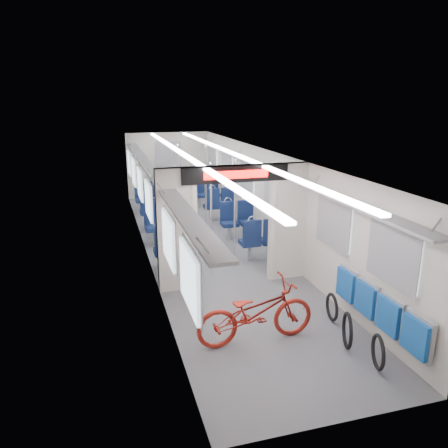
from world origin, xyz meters
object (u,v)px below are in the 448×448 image
bicycle (256,312)px  seat_bay_near_left (170,231)px  flip_bench (378,307)px  seat_bay_near_right (248,227)px  seat_bay_far_right (212,196)px  stanchion_far_left (179,187)px  stanchion_near_right (235,215)px  stanchion_near_left (211,220)px  seat_bay_far_left (153,201)px  bike_hoop_a (378,354)px  bike_hoop_c (332,308)px  bike_hoop_b (347,332)px  stanchion_far_right (206,189)px

bicycle → seat_bay_near_left: size_ratio=0.82×
flip_bench → seat_bay_near_right: bearing=95.3°
seat_bay_far_right → stanchion_far_left: bearing=-132.0°
stanchion_near_right → seat_bay_near_left: bearing=136.3°
seat_bay_near_right → stanchion_near_left: size_ratio=0.84×
bicycle → seat_bay_far_left: bearing=3.0°
seat_bay_far_left → stanchion_far_left: size_ratio=0.84×
seat_bay_near_left → seat_bay_far_left: bearing=90.0°
seat_bay_near_left → seat_bay_far_right: (1.87, 3.41, -0.03)m
bike_hoop_a → stanchion_near_right: stanchion_near_right is taller
bike_hoop_c → stanchion_near_left: size_ratio=0.20×
bike_hoop_a → flip_bench: bearing=58.3°
bike_hoop_b → seat_bay_far_left: (-1.83, 7.77, 0.28)m
seat_bay_near_left → stanchion_far_left: size_ratio=0.95×
bike_hoop_c → seat_bay_far_left: bearing=106.1°
stanchion_near_left → stanchion_far_left: (-0.02, 3.41, 0.00)m
bike_hoop_c → seat_bay_near_left: 4.30m
bike_hoop_b → stanchion_near_left: bearing=111.1°
stanchion_near_left → seat_bay_far_left: bearing=97.6°
bike_hoop_a → stanchion_near_right: size_ratio=0.21×
flip_bench → stanchion_far_left: (-1.69, 6.57, 0.57)m
bicycle → flip_bench: 1.76m
bicycle → seat_bay_far_right: (1.25, 7.45, 0.06)m
bicycle → stanchion_far_right: bearing=-8.1°
stanchion_near_left → stanchion_far_right: bearing=78.4°
seat_bay_far_left → seat_bay_far_right: seat_bay_far_right is taller
stanchion_near_left → seat_bay_near_left: bearing=113.8°
bike_hoop_c → stanchion_far_left: (-1.42, 5.78, 0.94)m
bike_hoop_a → seat_bay_near_right: size_ratio=0.25×
seat_bay_near_right → stanchion_near_left: (-1.25, -1.36, 0.63)m
bicycle → seat_bay_far_left: size_ratio=0.93×
bike_hoop_a → seat_bay_near_left: size_ratio=0.22×
bike_hoop_a → bike_hoop_c: (0.07, 1.34, -0.01)m
bike_hoop_c → stanchion_far_right: (-0.78, 5.39, 0.94)m
bike_hoop_c → flip_bench: bearing=-71.4°
stanchion_near_left → stanchion_far_left: bearing=90.4°
stanchion_near_right → stanchion_far_right: size_ratio=1.00×
bike_hoop_b → seat_bay_near_right: 4.51m
flip_bench → stanchion_far_right: 6.30m
bicycle → seat_bay_near_right: seat_bay_near_right is taller
seat_bay_near_left → stanchion_far_left: 2.17m
stanchion_near_left → stanchion_far_left: same height
seat_bay_near_right → bike_hoop_a: bearing=-89.1°
stanchion_far_left → seat_bay_near_right: bearing=-58.2°
stanchion_near_left → bicycle: bearing=-90.1°
stanchion_far_right → stanchion_near_left: bearing=-101.6°
stanchion_far_left → stanchion_far_right: 0.75m
seat_bay_near_right → seat_bay_near_left: bearing=178.5°
bicycle → seat_bay_near_left: (-0.62, 4.04, 0.09)m
bike_hoop_a → seat_bay_far_left: bearing=103.2°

